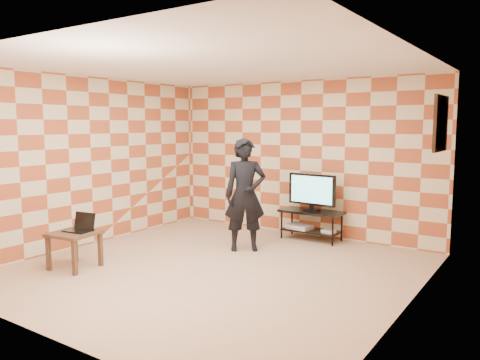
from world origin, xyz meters
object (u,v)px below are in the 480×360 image
tv_stand (311,218)px  person (245,195)px  side_table (74,238)px  tv (312,190)px

tv_stand → person: (-0.57, -1.17, 0.50)m
tv_stand → side_table: 3.79m
side_table → tv_stand: bearing=58.6°
tv → side_table: (-1.97, -3.23, -0.43)m
tv → person: bearing=-116.1°
tv_stand → side_table: bearing=-121.4°
tv → person: 1.30m
person → tv: bearing=24.6°
side_table → person: 2.54m
tv_stand → tv: size_ratio=1.24×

